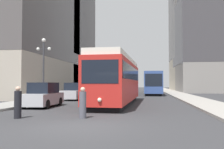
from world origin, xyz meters
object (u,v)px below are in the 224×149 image
pedestrian_crossing_far (18,103)px  lamp_post_left_far (81,69)px  parked_car_left_mid (43,96)px  streetcar (117,79)px  transit_bus (152,82)px  pedestrian_crossing_near (83,104)px  lamp_post_left_near (44,60)px  parked_car_left_near (74,92)px

pedestrian_crossing_far → lamp_post_left_far: bearing=-41.7°
parked_car_left_mid → pedestrian_crossing_far: bearing=-78.8°
streetcar → transit_bus: streetcar is taller
pedestrian_crossing_near → lamp_post_left_far: size_ratio=0.27×
transit_bus → pedestrian_crossing_far: size_ratio=8.08×
transit_bus → lamp_post_left_near: size_ratio=2.21×
transit_bus → pedestrian_crossing_near: 28.26m
parked_car_left_mid → lamp_post_left_near: size_ratio=0.73×
parked_car_left_near → pedestrian_crossing_near: parked_car_left_near is taller
streetcar → transit_bus: 19.58m
parked_car_left_mid → pedestrian_crossing_near: size_ratio=2.71×
parked_car_left_mid → lamp_post_left_far: 18.06m
pedestrian_crossing_near → lamp_post_left_near: lamp_post_left_near is taller
pedestrian_crossing_far → lamp_post_left_near: size_ratio=0.27×
parked_car_left_near → pedestrian_crossing_far: bearing=-84.4°
transit_bus → pedestrian_crossing_far: bearing=-104.8°
lamp_post_left_near → streetcar: bearing=-9.7°
pedestrian_crossing_near → parked_car_left_near: bearing=-90.5°
pedestrian_crossing_far → lamp_post_left_near: (-3.13, 10.33, 3.22)m
lamp_post_left_near → pedestrian_crossing_near: bearing=-57.2°
parked_car_left_near → lamp_post_left_far: lamp_post_left_far is taller
lamp_post_left_far → parked_car_left_mid: bearing=-83.9°
transit_bus → streetcar: bearing=-100.2°
parked_car_left_near → pedestrian_crossing_near: 14.34m
parked_car_left_near → lamp_post_left_near: 5.25m
transit_bus → lamp_post_left_near: (-10.57, -18.05, 2.02)m
parked_car_left_near → lamp_post_left_far: 10.20m
parked_car_left_mid → pedestrian_crossing_far: parked_car_left_mid is taller
pedestrian_crossing_far → lamp_post_left_far: size_ratio=0.28×
parked_car_left_mid → pedestrian_crossing_near: (4.45, -5.47, -0.11)m
pedestrian_crossing_near → lamp_post_left_far: (-6.35, 23.17, 3.17)m
parked_car_left_near → pedestrian_crossing_far: (1.23, -14.10, -0.10)m
streetcar → transit_bus: size_ratio=1.05×
parked_car_left_mid → lamp_post_left_far: bearing=95.6°
lamp_post_left_near → lamp_post_left_far: size_ratio=1.02×
pedestrian_crossing_near → parked_car_left_mid: bearing=-69.5°
transit_bus → parked_car_left_mid: 24.08m
pedestrian_crossing_far → lamp_post_left_far: lamp_post_left_far is taller
parked_car_left_mid → lamp_post_left_far: lamp_post_left_far is taller
parked_car_left_near → parked_car_left_mid: 8.16m
transit_bus → parked_car_left_near: (-8.67, -14.28, -1.10)m
parked_car_left_mid → lamp_post_left_far: size_ratio=0.74×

